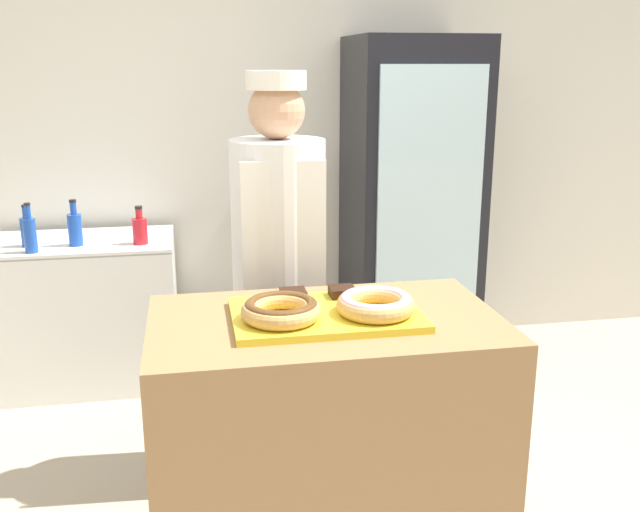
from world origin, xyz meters
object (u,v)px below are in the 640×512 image
object	(u,v)px
serving_tray	(326,315)
brownie_back_left	(293,295)
donut_light_glaze	(376,303)
chest_freezer	(84,311)
donut_chocolate_glaze	(281,309)
baker_person	(279,272)
brownie_back_right	(342,292)
bottle_red	(140,229)
beverage_fridge	(410,205)
bottle_blue	(27,230)
bottle_blue_b	(30,233)
bottle_blue_b_b	(75,228)

from	to	relation	value
serving_tray	brownie_back_left	size ratio (longest dim) A/B	7.04
donut_light_glaze	chest_freezer	bearing A→B (deg)	122.78
donut_chocolate_glaze	baker_person	size ratio (longest dim) A/B	0.15
brownie_back_right	donut_chocolate_glaze	bearing A→B (deg)	-141.09
donut_chocolate_glaze	bottle_red	distance (m)	1.74
brownie_back_right	bottle_red	world-z (taller)	bottle_red
beverage_fridge	bottle_blue	world-z (taller)	beverage_fridge
donut_light_glaze	bottle_blue_b	world-z (taller)	bottle_blue_b
donut_chocolate_glaze	brownie_back_right	bearing A→B (deg)	38.91
serving_tray	chest_freezer	distance (m)	2.09
beverage_fridge	bottle_red	xyz separation A→B (m)	(-1.51, -0.13, -0.05)
serving_tray	donut_chocolate_glaze	xyz separation A→B (m)	(-0.15, -0.05, 0.05)
donut_light_glaze	donut_chocolate_glaze	bearing A→B (deg)	180.00
donut_chocolate_glaze	bottle_blue_b	xyz separation A→B (m)	(-1.05, 1.58, -0.08)
brownie_back_right	beverage_fridge	distance (m)	1.77
donut_light_glaze	baker_person	bearing A→B (deg)	106.72
serving_tray	bottle_red	size ratio (longest dim) A/B	2.98
donut_chocolate_glaze	bottle_blue	distance (m)	2.03
beverage_fridge	bottle_blue	bearing A→B (deg)	-177.84
serving_tray	chest_freezer	size ratio (longest dim) A/B	0.60
brownie_back_left	chest_freezer	bearing A→B (deg)	119.86
bottle_red	bottle_blue_b_b	bearing A→B (deg)	175.36
serving_tray	brownie_back_left	xyz separation A→B (m)	(-0.08, 0.14, 0.03)
serving_tray	bottle_red	xyz separation A→B (m)	(-0.67, 1.61, -0.06)
bottle_red	bottle_blue_b_b	distance (m)	0.33
donut_light_glaze	bottle_blue	size ratio (longest dim) A/B	1.15
brownie_back_right	bottle_blue	distance (m)	2.02
bottle_blue	donut_light_glaze	bearing A→B (deg)	-50.99
serving_tray	donut_light_glaze	xyz separation A→B (m)	(0.15, -0.05, 0.05)
chest_freezer	bottle_blue_b	bearing A→B (deg)	-130.74
brownie_back_left	bottle_blue_b_b	size ratio (longest dim) A/B	0.35
donut_light_glaze	bottle_blue	distance (m)	2.21
bottle_blue_b	baker_person	bearing A→B (deg)	-37.37
brownie_back_left	beverage_fridge	world-z (taller)	beverage_fridge
serving_tray	bottle_red	bearing A→B (deg)	112.67
brownie_back_right	chest_freezer	world-z (taller)	brownie_back_right
donut_chocolate_glaze	baker_person	bearing A→B (deg)	83.15
chest_freezer	bottle_blue	distance (m)	0.54
brownie_back_right	bottle_blue_b	bearing A→B (deg)	132.64
serving_tray	brownie_back_left	distance (m)	0.16
brownie_back_left	beverage_fridge	xyz separation A→B (m)	(0.92, 1.60, -0.04)
brownie_back_right	bottle_blue_b	world-z (taller)	bottle_blue_b
bottle_blue_b	serving_tray	bearing A→B (deg)	-51.95
brownie_back_left	beverage_fridge	distance (m)	1.85
brownie_back_right	chest_freezer	xyz separation A→B (m)	(-1.09, 1.61, -0.56)
bottle_red	bottle_blue_b	bearing A→B (deg)	-171.19
serving_tray	brownie_back_left	bearing A→B (deg)	121.41
baker_person	chest_freezer	world-z (taller)	baker_person
bottle_blue_b	bottle_red	distance (m)	0.53
serving_tray	brownie_back_right	world-z (taller)	brownie_back_right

